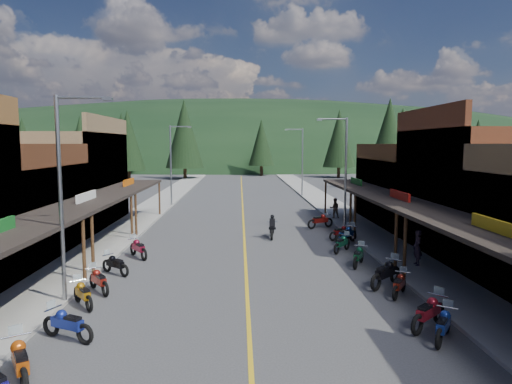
{
  "coord_description": "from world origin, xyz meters",
  "views": [
    {
      "loc": [
        -0.3,
        -23.44,
        6.18
      ],
      "look_at": [
        0.8,
        6.77,
        3.0
      ],
      "focal_mm": 32.0,
      "sensor_mm": 36.0,
      "label": 1
    }
  ],
  "objects": [
    {
      "name": "pine_4",
      "position": [
        18.0,
        60.0,
        7.24
      ],
      "size": [
        5.88,
        5.88,
        12.5
      ],
      "color": "black",
      "rests_on": "ground"
    },
    {
      "name": "pine_0",
      "position": [
        -40.0,
        62.0,
        6.48
      ],
      "size": [
        5.04,
        5.04,
        11.0
      ],
      "color": "black",
      "rests_on": "ground"
    },
    {
      "name": "sidewalk_east",
      "position": [
        8.7,
        20.0,
        0.07
      ],
      "size": [
        3.4,
        94.0,
        0.15
      ],
      "primitive_type": "cube",
      "color": "gray",
      "rests_on": "ground"
    },
    {
      "name": "pine_2",
      "position": [
        -10.0,
        58.0,
        7.99
      ],
      "size": [
        6.72,
        6.72,
        14.0
      ],
      "color": "black",
      "rests_on": "ground"
    },
    {
      "name": "shop_west_3",
      "position": [
        -13.78,
        11.3,
        3.52
      ],
      "size": [
        10.9,
        10.2,
        8.2
      ],
      "color": "brown",
      "rests_on": "ground"
    },
    {
      "name": "pine_9",
      "position": [
        24.0,
        45.0,
        6.38
      ],
      "size": [
        4.93,
        4.93,
        10.8
      ],
      "color": "black",
      "rests_on": "ground"
    },
    {
      "name": "bike_west_3",
      "position": [
        -6.0,
        -11.95,
        0.64
      ],
      "size": [
        1.8,
        2.28,
        1.27
      ],
      "primitive_type": null,
      "rotation": [
        0.0,
        0.0,
        0.55
      ],
      "color": "#CB4F0E",
      "rests_on": "ground"
    },
    {
      "name": "streetlight_3",
      "position": [
        6.95,
        30.0,
        4.46
      ],
      "size": [
        2.16,
        0.18,
        8.0
      ],
      "color": "gray",
      "rests_on": "ground"
    },
    {
      "name": "bike_west_5",
      "position": [
        -6.27,
        -6.39,
        0.55
      ],
      "size": [
        1.66,
        1.93,
        1.1
      ],
      "primitive_type": null,
      "rotation": [
        0.0,
        0.0,
        0.64
      ],
      "color": "#A1690B",
      "rests_on": "ground"
    },
    {
      "name": "bike_east_4",
      "position": [
        6.01,
        -8.93,
        0.63
      ],
      "size": [
        2.12,
        2.01,
        1.26
      ],
      "primitive_type": null,
      "rotation": [
        0.0,
        0.0,
        -0.84
      ],
      "color": "maroon",
      "rests_on": "ground"
    },
    {
      "name": "shop_east_2",
      "position": [
        13.78,
        1.7,
        3.52
      ],
      "size": [
        10.9,
        9.0,
        8.2
      ],
      "color": "#562B19",
      "rests_on": "ground"
    },
    {
      "name": "pine_10",
      "position": [
        -18.0,
        50.0,
        6.78
      ],
      "size": [
        5.38,
        5.38,
        11.6
      ],
      "color": "black",
      "rests_on": "ground"
    },
    {
      "name": "bike_east_11",
      "position": [
        5.64,
        9.52,
        0.62
      ],
      "size": [
        2.27,
        1.63,
        1.24
      ],
      "primitive_type": null,
      "rotation": [
        0.0,
        0.0,
        -1.1
      ],
      "color": "maroon",
      "rests_on": "ground"
    },
    {
      "name": "bike_west_8",
      "position": [
        -5.82,
        1.1,
        0.6
      ],
      "size": [
        1.76,
        2.11,
        1.19
      ],
      "primitive_type": null,
      "rotation": [
        0.0,
        0.0,
        0.61
      ],
      "color": "maroon",
      "rests_on": "ground"
    },
    {
      "name": "streetlight_0",
      "position": [
        -6.95,
        -6.0,
        4.46
      ],
      "size": [
        2.16,
        0.18,
        8.0
      ],
      "color": "gray",
      "rests_on": "ground"
    },
    {
      "name": "bike_east_6",
      "position": [
        6.03,
        -4.38,
        0.66
      ],
      "size": [
        2.22,
        2.17,
        1.33
      ],
      "primitive_type": null,
      "rotation": [
        0.0,
        0.0,
        -0.81
      ],
      "color": "black",
      "rests_on": "ground"
    },
    {
      "name": "bike_east_8",
      "position": [
        5.57,
        2.06,
        0.55
      ],
      "size": [
        1.68,
        1.92,
        1.1
      ],
      "primitive_type": null,
      "rotation": [
        0.0,
        0.0,
        -0.65
      ],
      "color": "#0E472E",
      "rests_on": "ground"
    },
    {
      "name": "bike_east_7",
      "position": [
        5.73,
        -0.98,
        0.57
      ],
      "size": [
        1.49,
        2.09,
        1.14
      ],
      "primitive_type": null,
      "rotation": [
        0.0,
        0.0,
        -0.46
      ],
      "color": "#0D4124",
      "rests_on": "ground"
    },
    {
      "name": "ridge_hill",
      "position": [
        0.0,
        135.0,
        0.0
      ],
      "size": [
        310.0,
        140.0,
        60.0
      ],
      "primitive_type": "ellipsoid",
      "color": "black",
      "rests_on": "ground"
    },
    {
      "name": "pine_5",
      "position": [
        34.0,
        72.0,
        7.99
      ],
      "size": [
        6.72,
        6.72,
        14.0
      ],
      "color": "black",
      "rests_on": "ground"
    },
    {
      "name": "pine_6",
      "position": [
        46.0,
        64.0,
        6.48
      ],
      "size": [
        5.04,
        5.04,
        11.0
      ],
      "color": "black",
      "rests_on": "ground"
    },
    {
      "name": "centerline",
      "position": [
        0.0,
        20.0,
        0.01
      ],
      "size": [
        0.15,
        90.0,
        0.01
      ],
      "primitive_type": "cube",
      "color": "gold",
      "rests_on": "ground"
    },
    {
      "name": "rider_on_bike",
      "position": [
        1.84,
        6.15,
        0.65
      ],
      "size": [
        0.9,
        2.17,
        1.61
      ],
      "rotation": [
        0.0,
        0.0,
        -0.09
      ],
      "color": "black",
      "rests_on": "ground"
    },
    {
      "name": "shop_east_3",
      "position": [
        13.75,
        11.3,
        2.53
      ],
      "size": [
        10.9,
        10.2,
        6.2
      ],
      "color": "#4C2D16",
      "rests_on": "ground"
    },
    {
      "name": "pine_11",
      "position": [
        20.0,
        38.0,
        7.19
      ],
      "size": [
        5.82,
        5.82,
        12.4
      ],
      "color": "black",
      "rests_on": "ground"
    },
    {
      "name": "bike_west_6",
      "position": [
        -6.19,
        -4.7,
        0.56
      ],
      "size": [
        1.71,
        1.97,
        1.13
      ],
      "primitive_type": null,
      "rotation": [
        0.0,
        0.0,
        0.65
      ],
      "color": "maroon",
      "rests_on": "ground"
    },
    {
      "name": "pine_8",
      "position": [
        -22.0,
        40.0,
        5.98
      ],
      "size": [
        4.48,
        4.48,
        10.0
      ],
      "color": "black",
      "rests_on": "ground"
    },
    {
      "name": "pedestrian_east_a",
      "position": [
        8.59,
        -1.4,
        1.04
      ],
      "size": [
        0.43,
        0.65,
        1.78
      ],
      "primitive_type": "imported",
      "rotation": [
        0.0,
        0.0,
        -1.58
      ],
      "color": "#2F2233",
      "rests_on": "sidewalk_east"
    },
    {
      "name": "bike_west_7",
      "position": [
        -6.22,
        -2.06,
        0.54
      ],
      "size": [
        1.87,
        1.69,
        1.09
      ],
      "primitive_type": null,
      "rotation": [
        0.0,
        0.0,
        0.89
      ],
      "color": "black",
      "rests_on": "ground"
    },
    {
      "name": "bike_east_9",
      "position": [
        6.35,
        4.31,
        0.62
      ],
      "size": [
        2.08,
        2.03,
        1.25
      ],
      "primitive_type": null,
      "rotation": [
        0.0,
        0.0,
        -0.81
      ],
      "color": "navy",
      "rests_on": "ground"
    },
    {
      "name": "streetlight_2",
      "position": [
        6.95,
        8.0,
        4.46
      ],
      "size": [
        2.16,
        0.18,
        8.0
      ],
      "color": "gray",
      "rests_on": "ground"
    },
    {
      "name": "streetlight_1",
      "position": [
        -6.95,
        22.0,
        4.46
      ],
      "size": [
        2.16,
        0.18,
        8.0
      ],
      "color": "gray",
      "rests_on": "ground"
    },
    {
      "name": "pine_1",
      "position": [
        -24.0,
        70.0,
        7.24
      ],
      "size": [
        5.88,
        5.88,
        12.5
      ],
      "color": "black",
      "rests_on": "ground"
    },
    {
      "name": "bike_east_3",
      "position": [
        6.1,
        -9.86,
        0.56
      ],
      "size": [
        1.65,
        1.98,
        1.12
      ],
      "primitive_type": null,
      "rotation": [
        0.0,
        0.0,
        -0.6
      ],
      "color": "navy",
      "rests_on": "ground"
    },
    {
      "name": "bike_east_5",
      "position": [
        6.21,
        -5.59,
        0.53
      ],
      "size": [
        1.53,
        1.9,
        1.06
      ],
      "primitive_type": null,
      "rotation": [
        0.0,
        0.0,
        -0.57
      ],
      "color": "maroon",
      "rests_on": "ground"
    },
    {
      "name": "pine_3",
      "position": [
        4.0,
        66.0,
        6.48
      ],
      "size": [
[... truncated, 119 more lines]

